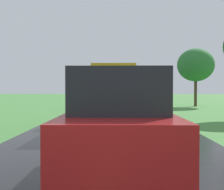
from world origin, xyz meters
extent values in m
cube|color=#2D2D30|center=(0.07, 11.27, 0.68)|extent=(0.90, 5.51, 0.24)
cube|color=brown|center=(0.07, 11.27, 0.88)|extent=(2.30, 5.80, 0.20)
cube|color=gold|center=(0.07, 13.22, 1.93)|extent=(2.10, 1.90, 1.90)
cube|color=black|center=(0.07, 14.18, 2.26)|extent=(1.78, 0.02, 0.76)
cube|color=#232328|center=(-1.04, 10.30, 1.53)|extent=(0.08, 3.85, 1.10)
cube|color=#232328|center=(1.18, 10.30, 1.53)|extent=(0.08, 3.85, 1.10)
cube|color=#232328|center=(0.07, 8.41, 1.53)|extent=(2.30, 0.08, 1.10)
cube|color=#232328|center=(0.07, 12.18, 1.53)|extent=(2.30, 0.08, 1.10)
cylinder|color=black|center=(-0.98, 13.07, 0.58)|extent=(0.28, 1.00, 1.00)
cylinder|color=black|center=(1.12, 13.07, 0.58)|extent=(0.28, 1.00, 1.00)
cylinder|color=black|center=(-0.98, 9.68, 0.58)|extent=(0.28, 1.00, 1.00)
cylinder|color=black|center=(1.12, 9.68, 0.58)|extent=(0.28, 1.00, 1.00)
ellipsoid|color=#74B433|center=(0.76, 11.44, 1.50)|extent=(0.57, 0.58, 0.43)
ellipsoid|color=#7FB92A|center=(-0.01, 10.92, 1.83)|extent=(0.43, 0.53, 0.41)
ellipsoid|color=#74B527|center=(-0.04, 11.26, 1.83)|extent=(0.54, 0.69, 0.42)
ellipsoid|color=#6EBC29|center=(0.90, 9.05, 1.50)|extent=(0.50, 0.46, 0.50)
ellipsoid|color=#6DAC36|center=(0.23, 11.12, 1.76)|extent=(0.59, 0.55, 0.42)
ellipsoid|color=#7EBA2B|center=(0.13, 8.74, 1.18)|extent=(0.41, 0.53, 0.41)
cube|color=#2D2D30|center=(-0.07, 24.76, 0.68)|extent=(0.90, 5.51, 0.24)
cube|color=brown|center=(-0.07, 24.76, 0.88)|extent=(2.30, 5.80, 0.20)
cube|color=silver|center=(-0.07, 26.71, 1.93)|extent=(2.10, 1.90, 1.90)
cube|color=black|center=(-0.07, 27.66, 2.26)|extent=(1.78, 0.02, 0.76)
cube|color=#2D517F|center=(-1.18, 23.78, 1.53)|extent=(0.08, 3.85, 1.10)
cube|color=#2D517F|center=(1.04, 23.78, 1.53)|extent=(0.08, 3.85, 1.10)
cube|color=#2D517F|center=(-0.07, 21.90, 1.53)|extent=(2.30, 0.08, 1.10)
cube|color=#2D517F|center=(-0.07, 25.67, 1.53)|extent=(2.30, 0.08, 1.10)
cylinder|color=black|center=(-1.12, 26.56, 0.58)|extent=(0.28, 1.00, 1.00)
cylinder|color=black|center=(0.98, 26.56, 0.58)|extent=(0.28, 1.00, 1.00)
cylinder|color=black|center=(-1.12, 23.16, 0.58)|extent=(0.28, 1.00, 1.00)
cylinder|color=black|center=(0.98, 23.16, 0.58)|extent=(0.28, 1.00, 1.00)
ellipsoid|color=#7EB229|center=(0.66, 23.70, 1.45)|extent=(0.57, 0.58, 0.45)
ellipsoid|color=#68B833|center=(-0.54, 25.16, 1.13)|extent=(0.40, 0.39, 0.52)
ellipsoid|color=#7EBE33|center=(-0.10, 23.41, 1.16)|extent=(0.44, 0.46, 0.45)
ellipsoid|color=#7DA629|center=(-0.72, 23.47, 1.81)|extent=(0.49, 0.49, 0.52)
ellipsoid|color=#78B229|center=(-0.65, 24.16, 1.82)|extent=(0.41, 0.38, 0.41)
ellipsoid|color=#78AD26|center=(-0.71, 24.33, 1.15)|extent=(0.56, 0.51, 0.48)
ellipsoid|color=#70AB21|center=(0.17, 22.72, 1.20)|extent=(0.57, 0.60, 0.51)
ellipsoid|color=#7AA725|center=(-0.64, 23.40, 1.47)|extent=(0.44, 0.40, 0.47)
ellipsoid|color=#67A821|center=(-0.64, 22.99, 1.19)|extent=(0.57, 0.58, 0.43)
cylinder|color=#4C3823|center=(7.91, 27.77, 1.30)|extent=(0.28, 0.28, 2.60)
ellipsoid|color=#2D7033|center=(7.91, 27.77, 4.03)|extent=(3.56, 3.56, 3.21)
cube|color=maroon|center=(0.25, 3.79, 0.90)|extent=(1.70, 4.10, 0.80)
cube|color=black|center=(0.25, 3.59, 1.65)|extent=(1.44, 2.05, 0.70)
cylinder|color=black|center=(-0.52, 5.06, 0.40)|extent=(0.20, 0.64, 0.64)
cylinder|color=black|center=(1.02, 5.06, 0.40)|extent=(0.20, 0.64, 0.64)
cylinder|color=black|center=(-0.52, 2.52, 0.40)|extent=(0.20, 0.64, 0.64)
cylinder|color=black|center=(1.02, 2.52, 0.40)|extent=(0.20, 0.64, 0.64)
camera|label=1|loc=(0.21, -1.44, 1.68)|focal=48.01mm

